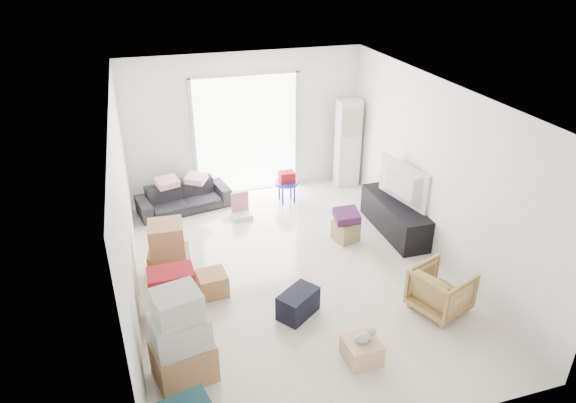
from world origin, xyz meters
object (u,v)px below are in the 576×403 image
Objects in this scene: ac_tower at (348,144)px; armchair at (441,288)px; tv_console at (395,217)px; sofa at (183,193)px; wood_crate at (362,350)px; television at (397,198)px; ottoman at (346,231)px; kids_table at (287,181)px.

armchair is at bearing -94.85° from ac_tower.
sofa reaches higher than tv_console.
sofa is 4.74m from wood_crate.
television is at bearing -32.19° from armchair.
ottoman is (2.42, -1.89, -0.15)m from sofa.
tv_console is 2.16m from kids_table.
television is at bearing -48.89° from kids_table.
television is at bearing -90.00° from tv_console.
kids_table is (-0.51, 1.66, 0.25)m from ottoman.
tv_console is at bearing -11.86° from television.
armchair is 1.50m from wood_crate.
sofa is at bearing 15.38° from armchair.
tv_console is 4.08× the size of wood_crate.
kids_table is (-1.37, -0.38, -0.45)m from ac_tower.
armchair reaches higher than wood_crate.
ac_tower is 2.09m from tv_console.
tv_console is at bearing 2.28° from ottoman.
ottoman is (-0.51, 2.03, -0.17)m from armchair.
ac_tower is 4.12m from armchair.
armchair is at bearing -64.23° from sofa.
sofa is at bearing 173.17° from kids_table.
ottoman reaches higher than wood_crate.
ottoman is at bearing -112.69° from ac_tower.
kids_table is 1.50× the size of wood_crate.
ac_tower reaches higher than kids_table.
tv_console is 2.73× the size of kids_table.
ac_tower is 1.06× the size of tv_console.
ac_tower reaches higher than ottoman.
ac_tower is 1.49m from kids_table.
tv_console is 2.40× the size of armchair.
wood_crate is at bearing -81.88° from sofa.
tv_console is 1.41× the size of television.
ottoman is 0.59× the size of kids_table.
kids_table is at bearing -5.91° from armchair.
kids_table is at bearing 107.24° from ottoman.
kids_table is at bearing 85.20° from wood_crate.
wood_crate is at bearing -124.06° from tv_console.
tv_console is (0.05, -2.00, -0.60)m from ac_tower.
ac_tower is 4.95× the size of ottoman.
television is at bearing -40.11° from sofa.
television is 3.30× the size of ottoman.
ac_tower is 2.02m from television.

